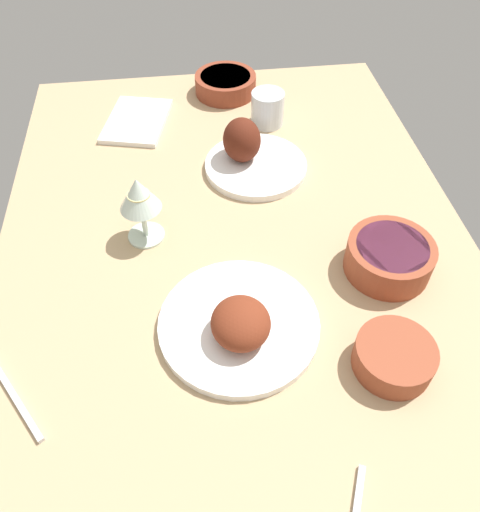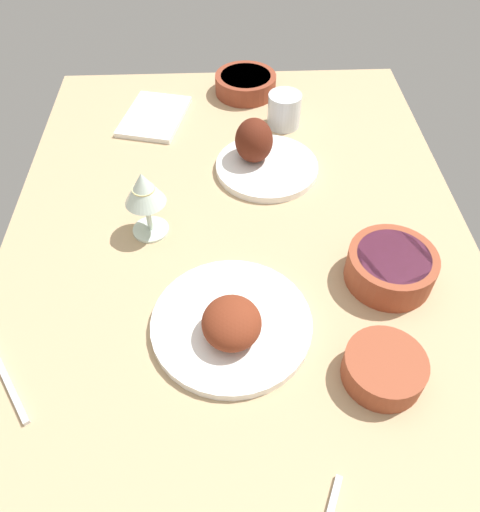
{
  "view_description": "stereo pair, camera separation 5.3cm",
  "coord_description": "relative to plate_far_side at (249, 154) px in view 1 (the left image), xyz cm",
  "views": [
    {
      "loc": [
        60.0,
        -7.88,
        73.58
      ],
      "look_at": [
        0.0,
        0.0,
        6.0
      ],
      "focal_mm": 35.33,
      "sensor_mm": 36.0,
      "label": 1
    },
    {
      "loc": [
        60.46,
        -2.62,
        73.58
      ],
      "look_at": [
        0.0,
        0.0,
        6.0
      ],
      "focal_mm": 35.33,
      "sensor_mm": 36.0,
      "label": 2
    }
  ],
  "objects": [
    {
      "name": "bowl_pasta",
      "position": [
        51.87,
        14.79,
        -0.69
      ],
      "size": [
        12.3,
        12.3,
        4.69
      ],
      "color": "brown",
      "rests_on": "dining_table"
    },
    {
      "name": "water_tumbler",
      "position": [
        -16.0,
        6.66,
        0.73
      ],
      "size": [
        7.81,
        7.81,
        7.99
      ],
      "primitive_type": "cylinder",
      "color": "silver",
      "rests_on": "dining_table"
    },
    {
      "name": "fork_loose",
      "position": [
        49.43,
        -42.53,
        -2.87
      ],
      "size": [
        16.19,
        11.12,
        0.8
      ],
      "primitive_type": "cube",
      "rotation": [
        0.0,
        0.0,
        0.58
      ],
      "color": "silver",
      "rests_on": "dining_table"
    },
    {
      "name": "plate_far_side",
      "position": [
        0.0,
        0.0,
        0.0
      ],
      "size": [
        22.21,
        22.21,
        10.82
      ],
      "color": "white",
      "rests_on": "dining_table"
    },
    {
      "name": "plate_center_main",
      "position": [
        42.65,
        -7.72,
        -1.17
      ],
      "size": [
        26.4,
        26.4,
        7.69
      ],
      "color": "white",
      "rests_on": "dining_table"
    },
    {
      "name": "dining_table",
      "position": [
        28.07,
        -5.72,
        -5.27
      ],
      "size": [
        140.0,
        90.0,
        4.0
      ],
      "primitive_type": "cube",
      "color": "tan",
      "rests_on": "ground"
    },
    {
      "name": "bowl_soup",
      "position": [
        -31.19,
        -1.7,
        -0.61
      ],
      "size": [
        15.66,
        15.66,
        4.84
      ],
      "color": "brown",
      "rests_on": "dining_table"
    },
    {
      "name": "bowl_onions",
      "position": [
        32.76,
        20.32,
        0.03
      ],
      "size": [
        15.35,
        15.35,
        6.09
      ],
      "color": "brown",
      "rests_on": "dining_table"
    },
    {
      "name": "wine_glass",
      "position": [
        18.84,
        -22.63,
        6.66
      ],
      "size": [
        7.6,
        7.6,
        14.0
      ],
      "color": "silver",
      "rests_on": "dining_table"
    },
    {
      "name": "folded_napkin",
      "position": [
        -20.09,
        -24.62,
        -2.67
      ],
      "size": [
        22.07,
        17.96,
        1.2
      ],
      "primitive_type": "cube",
      "rotation": [
        0.0,
        0.0,
        -0.25
      ],
      "color": "white",
      "rests_on": "dining_table"
    }
  ]
}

